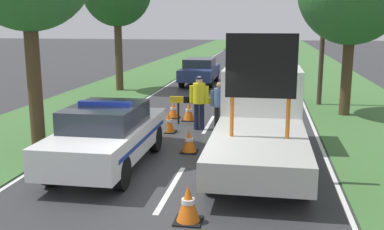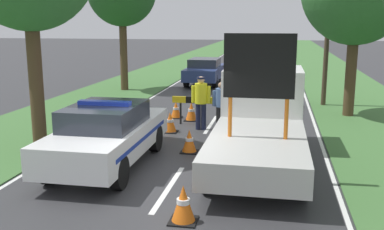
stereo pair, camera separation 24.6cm
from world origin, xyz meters
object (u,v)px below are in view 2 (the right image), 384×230
at_px(road_barrier, 213,102).
at_px(police_officer, 201,98).
at_px(queued_car_hatch_blue, 205,71).
at_px(police_car, 108,134).
at_px(work_truck, 261,116).
at_px(queued_car_van_white, 265,84).
at_px(traffic_cone_near_police, 191,111).
at_px(queued_car_wagon_maroon, 271,61).
at_px(utility_pole, 329,5).
at_px(traffic_cone_centre_front, 176,110).
at_px(traffic_cone_lane_edge, 170,122).
at_px(traffic_cone_near_truck, 189,141).
at_px(pedestrian_civilian, 221,102).
at_px(traffic_cone_behind_barrier, 183,204).

bearing_deg(road_barrier, police_officer, -115.80).
bearing_deg(queued_car_hatch_blue, police_car, 90.09).
relative_size(work_truck, queued_car_van_white, 1.53).
height_order(police_car, traffic_cone_near_police, police_car).
distance_m(police_car, road_barrier, 5.31).
relative_size(police_car, traffic_cone_near_police, 7.14).
relative_size(queued_car_wagon_maroon, utility_pole, 0.54).
bearing_deg(utility_pole, traffic_cone_centre_front, -147.19).
relative_size(work_truck, traffic_cone_lane_edge, 9.50).
height_order(traffic_cone_centre_front, utility_pole, utility_pole).
bearing_deg(traffic_cone_near_truck, road_barrier, 87.02).
relative_size(pedestrian_civilian, queued_car_wagon_maroon, 0.36).
bearing_deg(queued_car_wagon_maroon, queued_car_van_white, 89.80).
bearing_deg(traffic_cone_near_truck, police_officer, 92.91).
bearing_deg(traffic_cone_near_truck, traffic_cone_lane_edge, 116.28).
xyz_separation_m(police_officer, queued_car_van_white, (1.95, 5.51, -0.24)).
relative_size(traffic_cone_centre_front, utility_pole, 0.08).
bearing_deg(traffic_cone_near_police, queued_car_wagon_maroon, 81.22).
height_order(traffic_cone_near_police, queued_car_wagon_maroon, queued_car_wagon_maroon).
relative_size(traffic_cone_behind_barrier, queued_car_wagon_maroon, 0.16).
relative_size(traffic_cone_near_police, queued_car_hatch_blue, 0.14).
distance_m(police_officer, queued_car_hatch_blue, 11.14).
height_order(queued_car_wagon_maroon, utility_pole, utility_pole).
bearing_deg(traffic_cone_lane_edge, work_truck, -36.27).
distance_m(traffic_cone_near_truck, queued_car_hatch_blue, 13.84).
height_order(pedestrian_civilian, traffic_cone_behind_barrier, pedestrian_civilian).
height_order(work_truck, queued_car_hatch_blue, work_truck).
height_order(work_truck, traffic_cone_behind_barrier, work_truck).
height_order(road_barrier, queued_car_van_white, queued_car_van_white).
relative_size(pedestrian_civilian, traffic_cone_centre_front, 2.59).
xyz_separation_m(traffic_cone_lane_edge, utility_pole, (5.38, 5.86, 3.89)).
bearing_deg(police_officer, police_car, 53.89).
bearing_deg(queued_car_hatch_blue, queued_car_van_white, 123.16).
bearing_deg(police_car, traffic_cone_behind_barrier, -44.37).
relative_size(work_truck, traffic_cone_near_truck, 9.83).
height_order(traffic_cone_near_truck, traffic_cone_behind_barrier, traffic_cone_behind_barrier).
bearing_deg(work_truck, queued_car_van_white, -87.50).
bearing_deg(traffic_cone_behind_barrier, utility_pole, 73.91).
relative_size(work_truck, queued_car_wagon_maroon, 1.42).
distance_m(work_truck, utility_pole, 8.96).
height_order(police_officer, traffic_cone_near_truck, police_officer).
xyz_separation_m(police_car, queued_car_wagon_maroon, (3.62, 22.19, -0.05)).
xyz_separation_m(police_officer, queued_car_wagon_maroon, (1.99, 17.94, -0.29)).
height_order(traffic_cone_near_police, queued_car_van_white, queued_car_van_white).
height_order(pedestrian_civilian, traffic_cone_near_police, pedestrian_civilian).
bearing_deg(police_officer, queued_car_van_white, -124.64).
bearing_deg(traffic_cone_behind_barrier, work_truck, 74.58).
bearing_deg(police_car, traffic_cone_centre_front, 90.02).
distance_m(road_barrier, traffic_cone_near_police, 1.19).
height_order(road_barrier, police_officer, police_officer).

